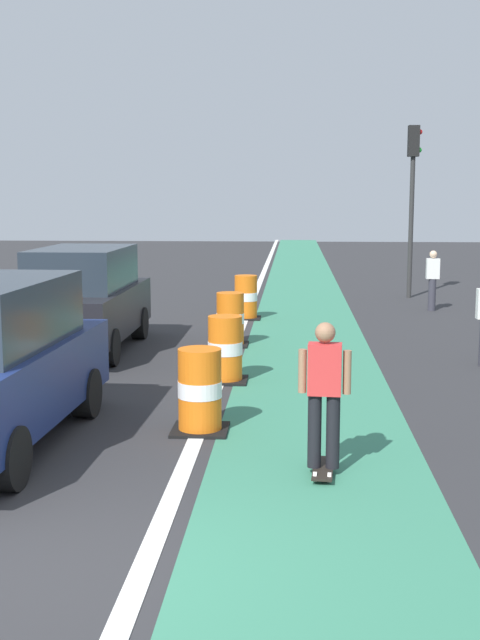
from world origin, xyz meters
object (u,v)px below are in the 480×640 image
object	(u,v)px
parked_suv_second	(84,299)
traffic_barrel_front	(200,391)
skateboarder_on_lane	(324,393)
traffic_light_corner	(413,181)
traffic_barrel_far	(246,298)
traffic_barrel_mid	(225,350)
traffic_barrel_back	(230,320)
pedestrian_waiting	(433,279)

from	to	relation	value
parked_suv_second	traffic_barrel_front	distance (m)	6.21
skateboarder_on_lane	traffic_light_corner	distance (m)	16.68
traffic_barrel_far	traffic_barrel_mid	bearing A→B (deg)	-89.41
traffic_barrel_back	traffic_barrel_far	size ratio (longest dim) A/B	1.00
traffic_barrel_back	traffic_light_corner	distance (m)	10.11
traffic_barrel_mid	traffic_barrel_front	bearing A→B (deg)	-91.62
traffic_light_corner	traffic_barrel_back	bearing A→B (deg)	-119.66
parked_suv_second	pedestrian_waiting	world-z (taller)	parked_suv_second
traffic_barrel_mid	traffic_barrel_far	size ratio (longest dim) A/B	1.00
skateboarder_on_lane	parked_suv_second	bearing A→B (deg)	122.44
traffic_barrel_mid	traffic_barrel_back	xyz separation A→B (m)	(-0.17, 3.29, 0.00)
skateboarder_on_lane	traffic_barrel_back	xyz separation A→B (m)	(-1.63, 7.77, -0.38)
traffic_barrel_mid	traffic_light_corner	size ratio (longest dim) A/B	0.21
traffic_light_corner	pedestrian_waiting	size ratio (longest dim) A/B	3.17
parked_suv_second	pedestrian_waiting	bearing A→B (deg)	38.80
traffic_barrel_front	pedestrian_waiting	size ratio (longest dim) A/B	0.68
parked_suv_second	traffic_barrel_front	xyz separation A→B (m)	(2.92, -5.45, -0.50)
skateboarder_on_lane	pedestrian_waiting	xyz separation A→B (m)	(3.36, 13.30, -0.05)
traffic_barrel_front	traffic_barrel_far	distance (m)	9.92
skateboarder_on_lane	traffic_barrel_far	bearing A→B (deg)	97.58
skateboarder_on_lane	parked_suv_second	world-z (taller)	parked_suv_second
skateboarder_on_lane	traffic_barrel_front	distance (m)	2.22
traffic_barrel_far	traffic_light_corner	bearing A→B (deg)	45.03
skateboarder_on_lane	parked_suv_second	size ratio (longest dim) A/B	0.37
parked_suv_second	traffic_light_corner	bearing A→B (deg)	50.25
skateboarder_on_lane	traffic_light_corner	xyz separation A→B (m)	(3.16, 16.17, 2.59)
traffic_barrel_back	parked_suv_second	bearing A→B (deg)	-165.07
traffic_barrel_mid	traffic_barrel_back	bearing A→B (deg)	93.01
skateboarder_on_lane	traffic_barrel_back	distance (m)	7.95
skateboarder_on_lane	traffic_barrel_mid	size ratio (longest dim) A/B	1.55
pedestrian_waiting	parked_suv_second	bearing A→B (deg)	-141.20
traffic_barrel_front	traffic_barrel_far	xyz separation A→B (m)	(0.01, 9.92, 0.00)
traffic_barrel_back	traffic_barrel_far	distance (m)	3.71
traffic_barrel_front	traffic_barrel_mid	xyz separation A→B (m)	(0.08, 2.91, 0.00)
skateboarder_on_lane	traffic_barrel_back	bearing A→B (deg)	101.84
traffic_barrel_back	skateboarder_on_lane	bearing A→B (deg)	-78.16
parked_suv_second	traffic_barrel_back	distance (m)	2.97
parked_suv_second	traffic_barrel_front	world-z (taller)	parked_suv_second
traffic_barrel_far	pedestrian_waiting	distance (m)	5.22
parked_suv_second	traffic_light_corner	world-z (taller)	traffic_light_corner
traffic_barrel_front	pedestrian_waiting	bearing A→B (deg)	67.36
skateboarder_on_lane	parked_suv_second	distance (m)	8.31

